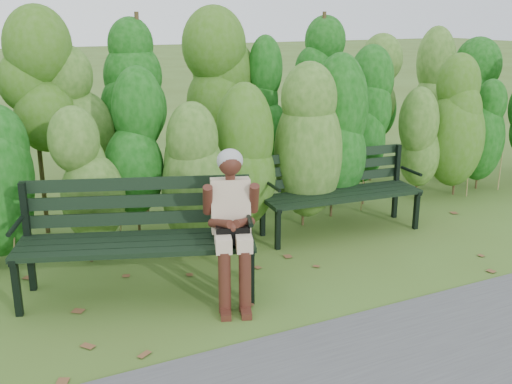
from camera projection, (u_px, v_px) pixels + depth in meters
name	position (u px, v px, depth m)	size (l,w,h in m)	color
ground	(272.00, 278.00, 5.64)	(80.00, 80.00, 0.00)	#42561D
hedge_band	(198.00, 116.00, 6.88)	(11.04, 1.67, 2.42)	#47381E
leaf_litter	(223.00, 298.00, 5.23)	(5.96, 2.26, 0.01)	brown
bench_left	(137.00, 229.00, 5.20)	(2.11, 1.29, 1.01)	black
bench_right	(338.00, 185.00, 6.74)	(1.85, 0.74, 0.90)	black
seated_woman	(232.00, 215.00, 5.06)	(0.55, 0.76, 1.30)	#CFAA95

